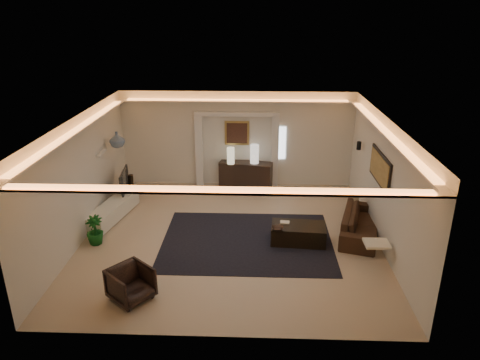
{
  "coord_description": "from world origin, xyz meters",
  "views": [
    {
      "loc": [
        0.58,
        -9.52,
        5.2
      ],
      "look_at": [
        0.2,
        0.6,
        1.25
      ],
      "focal_mm": 33.31,
      "sensor_mm": 36.0,
      "label": 1
    }
  ],
  "objects_px": {
    "armchair": "(131,284)",
    "sofa": "(361,223)",
    "console": "(246,175)",
    "coffee_table": "(298,234)"
  },
  "relations": [
    {
      "from": "console",
      "to": "coffee_table",
      "type": "relative_size",
      "value": 1.27
    },
    {
      "from": "sofa",
      "to": "coffee_table",
      "type": "xyz_separation_m",
      "value": [
        -1.55,
        -0.44,
        -0.1
      ]
    },
    {
      "from": "console",
      "to": "sofa",
      "type": "height_order",
      "value": "console"
    },
    {
      "from": "armchair",
      "to": "sofa",
      "type": "bearing_deg",
      "value": -20.03
    },
    {
      "from": "console",
      "to": "coffee_table",
      "type": "height_order",
      "value": "console"
    },
    {
      "from": "console",
      "to": "sofa",
      "type": "xyz_separation_m",
      "value": [
        2.87,
        -3.0,
        -0.09
      ]
    },
    {
      "from": "coffee_table",
      "to": "armchair",
      "type": "relative_size",
      "value": 1.72
    },
    {
      "from": "sofa",
      "to": "armchair",
      "type": "relative_size",
      "value": 2.87
    },
    {
      "from": "console",
      "to": "armchair",
      "type": "xyz_separation_m",
      "value": [
        -2.02,
        -5.77,
        -0.07
      ]
    },
    {
      "from": "sofa",
      "to": "console",
      "type": "bearing_deg",
      "value": 60.21
    }
  ]
}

